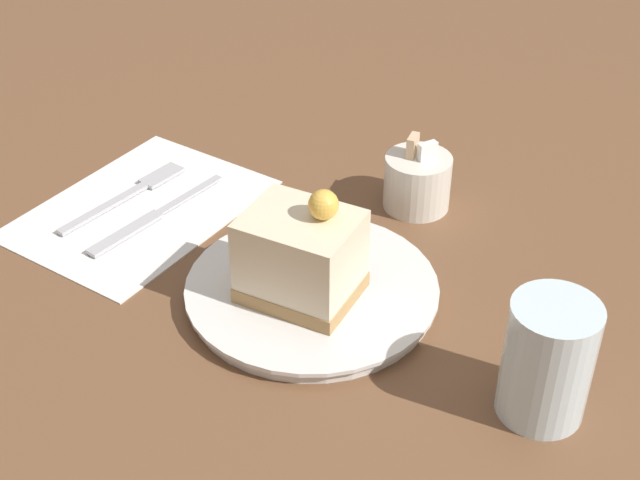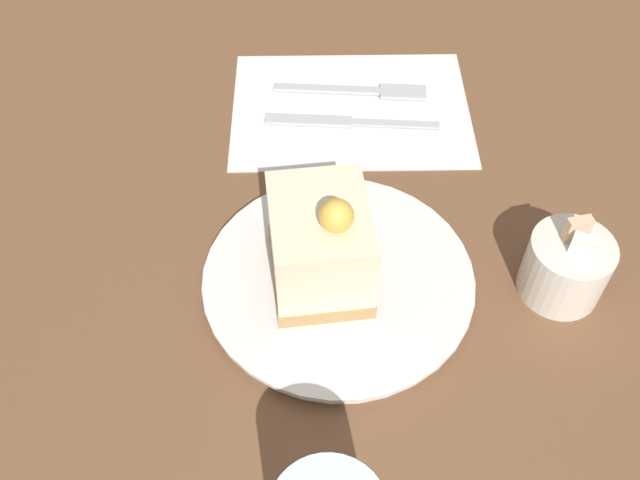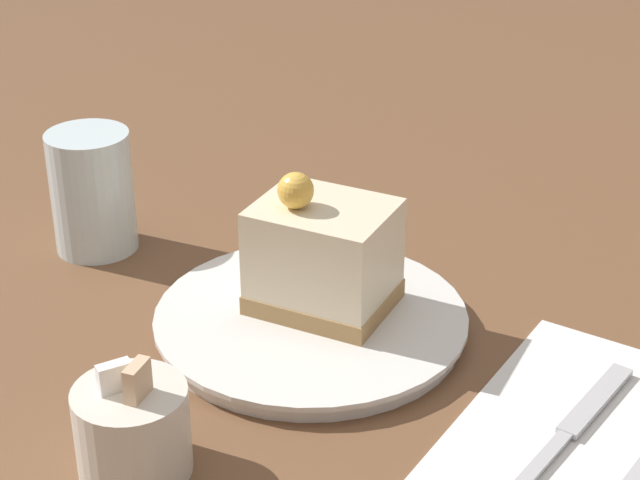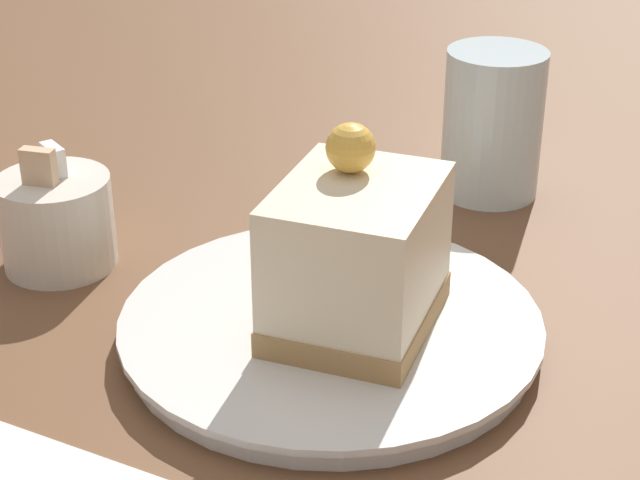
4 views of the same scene
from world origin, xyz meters
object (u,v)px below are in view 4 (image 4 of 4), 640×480
at_px(cake_slice, 357,255).
at_px(drinking_glass, 493,123).
at_px(plate, 330,327).
at_px(sugar_bowl, 57,221).

relative_size(cake_slice, drinking_glass, 1.08).
bearing_deg(cake_slice, plate, 81.26).
distance_m(plate, cake_slice, 0.05).
distance_m(cake_slice, sugar_bowl, 0.20).
distance_m(sugar_bowl, drinking_glass, 0.30).
xyz_separation_m(cake_slice, drinking_glass, (0.22, 0.02, -0.01)).
bearing_deg(plate, cake_slice, -87.68).
bearing_deg(drinking_glass, plate, -178.88).
bearing_deg(drinking_glass, cake_slice, -175.04).
xyz_separation_m(cake_slice, sugar_bowl, (-0.01, 0.20, -0.03)).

